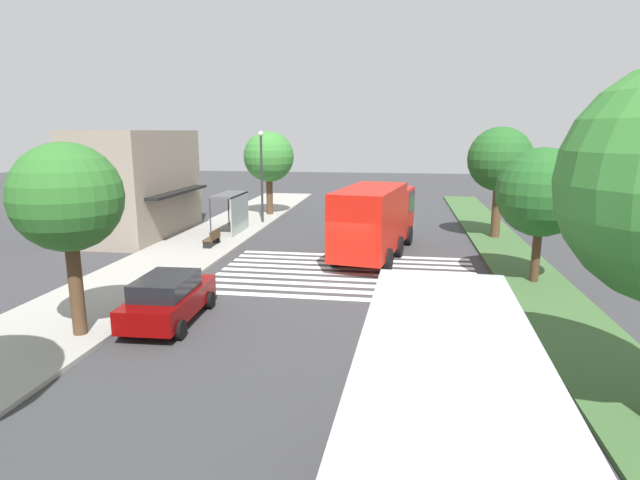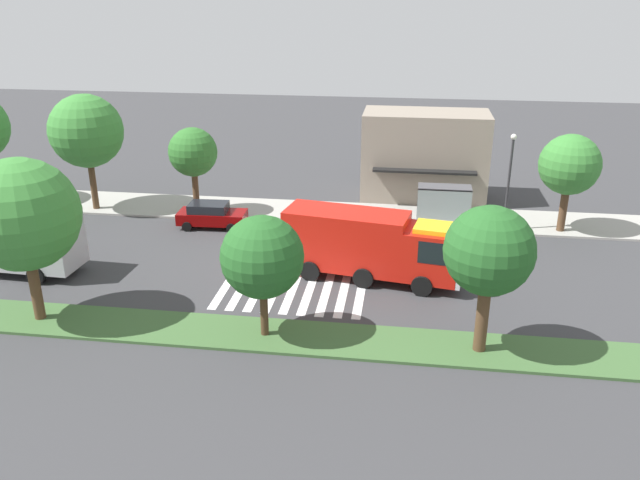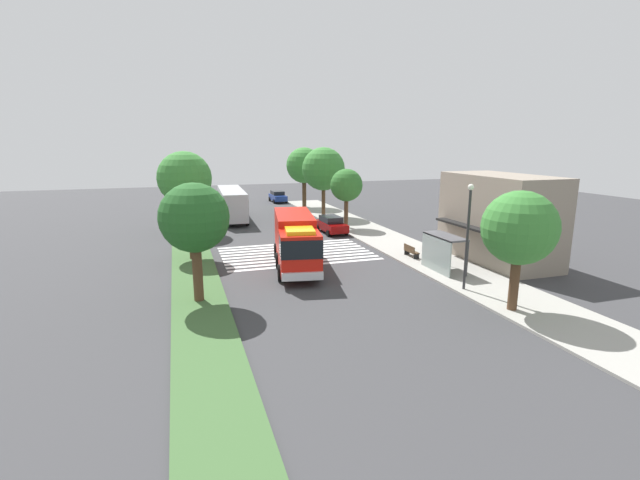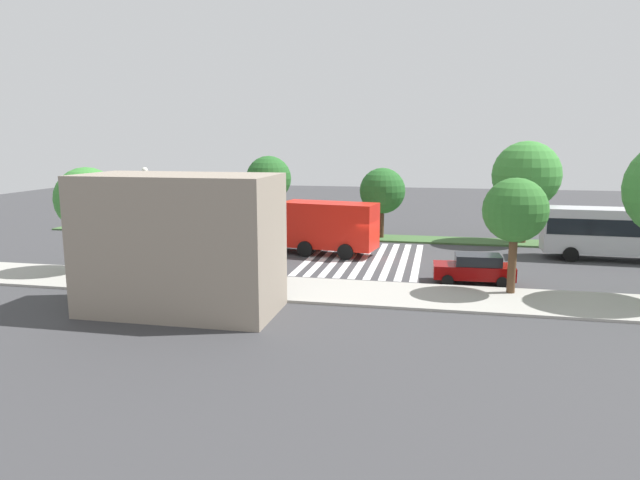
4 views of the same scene
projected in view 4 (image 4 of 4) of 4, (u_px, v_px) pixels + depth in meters
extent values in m
plane|color=#38383A|center=(376.00, 259.00, 38.74)|extent=(120.00, 120.00, 0.00)
cube|color=#9E9B93|center=(357.00, 292.00, 30.03)|extent=(60.00, 4.83, 0.14)
cube|color=#3D6033|center=(387.00, 238.00, 46.53)|extent=(60.00, 3.00, 0.14)
cube|color=silver|center=(417.00, 261.00, 38.17)|extent=(0.45, 11.89, 0.01)
cube|color=silver|center=(404.00, 260.00, 38.35)|extent=(0.45, 11.89, 0.01)
cube|color=silver|center=(390.00, 260.00, 38.53)|extent=(0.45, 11.89, 0.01)
cube|color=silver|center=(377.00, 259.00, 38.71)|extent=(0.45, 11.89, 0.01)
cube|color=silver|center=(364.00, 259.00, 38.90)|extent=(0.45, 11.89, 0.01)
cube|color=silver|center=(351.00, 258.00, 39.08)|extent=(0.45, 11.89, 0.01)
cube|color=silver|center=(338.00, 257.00, 39.26)|extent=(0.45, 11.89, 0.01)
cube|color=silver|center=(325.00, 257.00, 39.44)|extent=(0.45, 11.89, 0.01)
cube|color=silver|center=(313.00, 256.00, 39.62)|extent=(0.45, 11.89, 0.01)
cube|color=red|center=(269.00, 225.00, 41.66)|extent=(3.23, 3.01, 2.68)
cube|color=red|center=(329.00, 225.00, 39.90)|extent=(6.95, 3.65, 3.16)
cube|color=black|center=(264.00, 217.00, 41.72)|extent=(2.45, 2.90, 1.18)
cube|color=silver|center=(251.00, 238.00, 42.40)|extent=(0.67, 2.56, 0.50)
cube|color=yellow|center=(269.00, 205.00, 41.41)|extent=(2.26, 2.10, 0.24)
cylinder|color=black|center=(265.00, 246.00, 40.62)|extent=(1.14, 0.48, 1.10)
cylinder|color=black|center=(281.00, 240.00, 42.96)|extent=(1.14, 0.48, 1.10)
cylinder|color=black|center=(345.00, 252.00, 38.40)|extent=(1.14, 0.48, 1.10)
cylinder|color=black|center=(357.00, 246.00, 40.74)|extent=(1.14, 0.48, 1.10)
cylinder|color=black|center=(305.00, 249.00, 39.49)|extent=(1.14, 0.48, 1.10)
cylinder|color=black|center=(319.00, 243.00, 41.83)|extent=(1.14, 0.48, 1.10)
cube|color=#720505|center=(473.00, 271.00, 32.16)|extent=(4.52, 2.05, 0.76)
cube|color=black|center=(478.00, 260.00, 32.01)|extent=(2.56, 1.75, 0.58)
cylinder|color=black|center=(447.00, 281.00, 31.56)|extent=(0.65, 0.25, 0.64)
cylinder|color=black|center=(446.00, 273.00, 33.38)|extent=(0.65, 0.25, 0.64)
cylinder|color=black|center=(502.00, 283.00, 31.08)|extent=(0.65, 0.25, 0.64)
cylinder|color=black|center=(498.00, 275.00, 32.90)|extent=(0.65, 0.25, 0.64)
cube|color=#B2B2B7|center=(634.00, 232.00, 37.83)|extent=(11.55, 3.02, 3.00)
cube|color=black|center=(634.00, 226.00, 37.77)|extent=(11.32, 3.06, 1.08)
cylinder|color=black|center=(564.00, 247.00, 40.28)|extent=(1.01, 0.34, 1.00)
cylinder|color=black|center=(571.00, 254.00, 37.85)|extent=(1.01, 0.34, 1.00)
cube|color=#4C4C51|center=(201.00, 238.00, 32.13)|extent=(3.50, 1.40, 0.12)
cube|color=#8C9E99|center=(207.00, 257.00, 32.97)|extent=(3.50, 0.08, 2.40)
cylinder|color=#333338|center=(226.00, 263.00, 31.36)|extent=(0.08, 0.08, 2.40)
cylinder|color=#333338|center=(169.00, 260.00, 32.05)|extent=(0.08, 0.08, 2.40)
cube|color=#4C3823|center=(271.00, 275.00, 31.89)|extent=(1.60, 0.50, 0.08)
cube|color=#4C3823|center=(272.00, 269.00, 32.06)|extent=(1.60, 0.06, 0.45)
cube|color=black|center=(283.00, 279.00, 31.79)|extent=(0.08, 0.45, 0.37)
cube|color=black|center=(259.00, 278.00, 32.08)|extent=(0.08, 0.45, 0.37)
cylinder|color=#2D2D30|center=(148.00, 223.00, 33.86)|extent=(0.16, 0.16, 5.95)
sphere|color=white|center=(145.00, 170.00, 33.31)|extent=(0.36, 0.36, 0.36)
cube|color=gray|center=(180.00, 244.00, 26.53)|extent=(9.05, 4.53, 6.48)
cube|color=black|center=(204.00, 243.00, 29.17)|extent=(7.24, 0.80, 0.16)
cylinder|color=#513823|center=(512.00, 263.00, 29.50)|extent=(0.43, 0.43, 3.20)
sphere|color=#2D6B28|center=(515.00, 210.00, 29.02)|extent=(3.31, 3.31, 3.31)
cylinder|color=#513823|center=(91.00, 246.00, 34.47)|extent=(0.49, 0.49, 3.07)
sphere|color=#387F33|center=(87.00, 199.00, 33.97)|extent=(3.81, 3.81, 3.81)
cylinder|color=#513823|center=(524.00, 220.00, 44.08)|extent=(0.51, 0.51, 3.43)
sphere|color=#387F33|center=(526.00, 175.00, 43.46)|extent=(5.17, 5.17, 5.17)
cylinder|color=#47301E|center=(382.00, 222.00, 46.38)|extent=(0.36, 0.36, 2.53)
sphere|color=#235B23|center=(382.00, 191.00, 45.94)|extent=(3.70, 3.70, 3.70)
cylinder|color=#513823|center=(269.00, 214.00, 48.25)|extent=(0.54, 0.54, 3.36)
sphere|color=#235B23|center=(269.00, 178.00, 47.73)|extent=(3.79, 3.79, 3.79)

